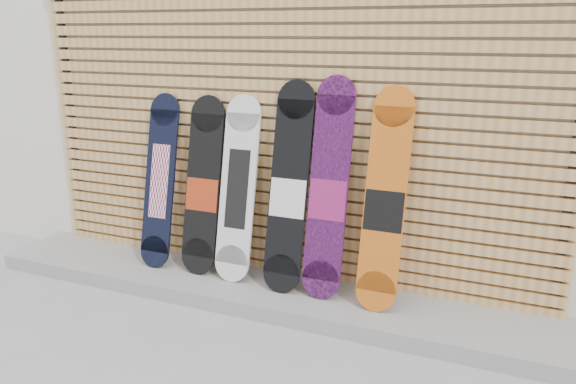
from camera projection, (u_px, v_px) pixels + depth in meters
name	position (u px, v px, depth m)	size (l,w,h in m)	color
ground	(241.00, 346.00, 3.66)	(80.00, 80.00, 0.00)	gray
building	(426.00, 48.00, 6.08)	(12.00, 5.00, 3.60)	silver
concrete_step	(264.00, 291.00, 4.30)	(4.60, 0.70, 0.12)	gray
slat_wall	(278.00, 137.00, 4.24)	(4.26, 0.08, 2.29)	tan
snowboard_0	(160.00, 181.00, 4.53)	(0.26, 0.34, 1.39)	black
snowboard_1	(203.00, 187.00, 4.39)	(0.29, 0.32, 1.39)	black
snowboard_2	(238.00, 189.00, 4.27)	(0.29, 0.34, 1.41)	silver
snowboard_3	(289.00, 189.00, 4.08)	(0.29, 0.37, 1.53)	black
snowboard_4	(329.00, 190.00, 3.97)	(0.28, 0.35, 1.57)	black
snowboard_5	(385.00, 201.00, 3.81)	(0.28, 0.38, 1.51)	#C65E15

